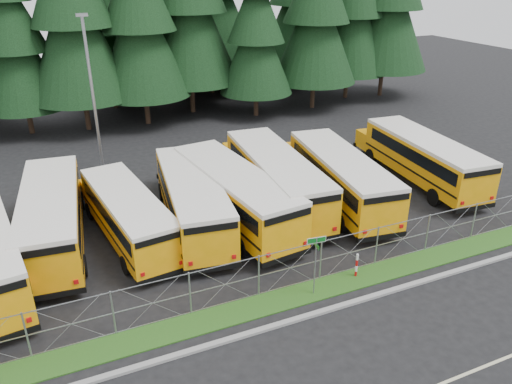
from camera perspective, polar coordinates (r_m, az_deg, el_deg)
ground at (r=24.11m, az=8.10°, el=-8.01°), size 120.00×120.00×0.00m
curb at (r=22.01m, az=12.40°, el=-11.80°), size 50.00×0.25×0.12m
grass_verge at (r=22.94m, az=10.35°, el=-10.02°), size 50.00×1.40×0.06m
road_lane_line at (r=19.36m, az=21.26°, el=-19.44°), size 50.00×0.12×0.01m
chainlink_fence at (r=22.88m, az=9.56°, el=-7.13°), size 44.00×0.10×2.00m
brick_building at (r=60.30m, az=-7.32°, el=15.22°), size 22.00×10.00×6.00m
bus_1 at (r=26.56m, az=-22.19°, el=-2.72°), size 3.83×11.76×3.03m
bus_2 at (r=25.92m, az=-14.57°, el=-2.68°), size 3.70×10.51×2.70m
bus_3 at (r=26.57m, az=-7.37°, el=-0.97°), size 4.17×11.66×2.99m
bus_4 at (r=26.84m, az=-2.88°, el=-0.36°), size 4.13×12.10×3.11m
bus_5 at (r=28.67m, az=2.04°, el=1.45°), size 3.81×12.29×3.17m
bus_6 at (r=29.35m, az=9.34°, el=1.56°), size 4.31×11.92×3.05m
bus_east at (r=33.50m, az=18.21°, el=3.59°), size 3.76×11.77×3.03m
street_sign at (r=20.87m, az=6.85°, el=-7.01°), size 0.84×0.55×2.81m
striped_bollard at (r=23.04m, az=11.42°, el=-8.24°), size 0.11×0.11×1.20m
light_standard at (r=34.09m, az=-18.22°, el=11.00°), size 0.70×0.35×10.14m
conifer_2 at (r=44.11m, az=-25.88°, el=15.14°), size 6.59×6.59×14.58m
conifer_3 at (r=43.21m, az=-20.26°, el=18.52°), size 8.35×8.35×18.47m
conifer_4 at (r=43.54m, az=-13.26°, el=18.62°), size 7.84×7.84×17.33m
conifer_5 at (r=46.44m, az=-7.88°, el=20.90°), size 8.95×8.95×19.79m
conifer_6 at (r=45.21m, az=0.00°, el=17.63°), size 6.55×6.55×14.48m
conifer_7 at (r=48.06m, az=6.92°, el=19.69°), size 7.89×7.89×17.46m
conifer_8 at (r=52.51m, az=10.90°, el=20.02°), size 8.01×8.01×17.72m
conifer_11 at (r=49.67m, az=-16.77°, el=17.92°), size 7.03×7.03×15.54m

